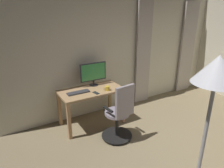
{
  "coord_description": "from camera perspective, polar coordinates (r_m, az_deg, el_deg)",
  "views": [
    {
      "loc": [
        2.53,
        1.01,
        2.21
      ],
      "look_at": [
        0.9,
        -1.74,
        1.03
      ],
      "focal_mm": 32.32,
      "sensor_mm": 36.0,
      "label": 1
    }
  ],
  "objects": [
    {
      "name": "desk",
      "position": [
        4.0,
        -5.84,
        -3.08
      ],
      "size": [
        1.24,
        0.65,
        0.74
      ],
      "color": "tan",
      "rests_on": "ground"
    },
    {
      "name": "computer_keyboard",
      "position": [
        3.83,
        -9.48,
        -2.38
      ],
      "size": [
        0.42,
        0.14,
        0.02
      ],
      "primitive_type": "cube",
      "color": "#333338",
      "rests_on": "desk"
    },
    {
      "name": "mug_coffee",
      "position": [
        3.9,
        -1.31,
        -1.21
      ],
      "size": [
        0.13,
        0.09,
        0.09
      ],
      "color": "gold",
      "rests_on": "desk"
    },
    {
      "name": "curtain_left_panel",
      "position": [
        5.99,
        20.46,
        9.38
      ],
      "size": [
        0.5,
        0.06,
        2.41
      ],
      "primitive_type": "cube",
      "color": "#B7AEA4",
      "rests_on": "ground"
    },
    {
      "name": "back_room_partition",
      "position": [
        4.65,
        2.9,
        10.68
      ],
      "size": [
        5.45,
        0.1,
        2.87
      ],
      "primitive_type": "cube",
      "color": "beige",
      "rests_on": "ground"
    },
    {
      "name": "curtain_right_panel",
      "position": [
        4.92,
        8.82,
        8.26
      ],
      "size": [
        0.41,
        0.06,
        2.41
      ],
      "primitive_type": "cube",
      "color": "#B7AEA4",
      "rests_on": "ground"
    },
    {
      "name": "office_chair",
      "position": [
        3.55,
        2.17,
        -8.83
      ],
      "size": [
        0.56,
        0.56,
        1.07
      ],
      "rotation": [
        0.0,
        0.0,
        3.27
      ],
      "color": "black",
      "rests_on": "ground"
    },
    {
      "name": "cell_phone_by_monitor",
      "position": [
        3.79,
        -4.58,
        -2.52
      ],
      "size": [
        0.1,
        0.15,
        0.01
      ],
      "primitive_type": "cube",
      "rotation": [
        0.0,
        0.0,
        0.2
      ],
      "color": "#232328",
      "rests_on": "desk"
    },
    {
      "name": "floor_lamp",
      "position": [
        1.69,
        26.77,
        -1.56
      ],
      "size": [
        0.35,
        0.35,
        1.91
      ],
      "color": "black",
      "rests_on": "ground"
    },
    {
      "name": "computer_monitor",
      "position": [
        4.1,
        -5.33,
        3.23
      ],
      "size": [
        0.56,
        0.18,
        0.48
      ],
      "color": "#232328",
      "rests_on": "desk"
    }
  ]
}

